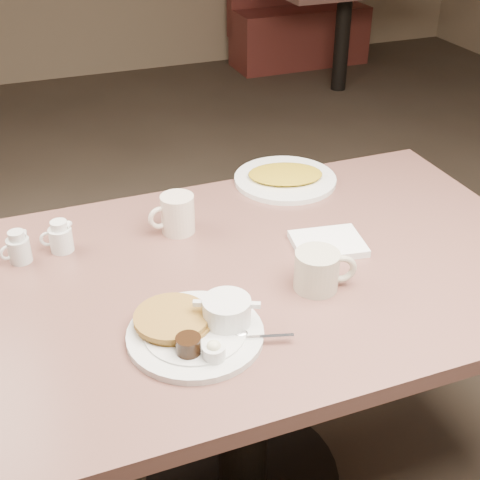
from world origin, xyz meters
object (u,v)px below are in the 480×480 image
object	(u,v)px
main_plate	(198,326)
creamer_left	(18,248)
coffee_mug_near	(318,270)
creamer_right	(60,237)
diner_table	(243,327)
booth_back_right	(302,13)
hash_plate	(285,178)
coffee_mug_far	(177,214)

from	to	relation	value
main_plate	creamer_left	size ratio (longest dim) A/B	4.56
coffee_mug_near	creamer_right	world-z (taller)	coffee_mug_near
diner_table	booth_back_right	bearing A→B (deg)	62.37
creamer_left	creamer_right	xyz separation A→B (m)	(0.10, 0.01, -0.00)
main_plate	hash_plate	bearing A→B (deg)	51.70
coffee_mug_near	coffee_mug_far	xyz separation A→B (m)	(-0.22, 0.35, 0.00)
hash_plate	booth_back_right	world-z (taller)	booth_back_right
coffee_mug_far	booth_back_right	bearing A→B (deg)	59.69
diner_table	hash_plate	distance (m)	0.51
diner_table	creamer_left	size ratio (longest dim) A/B	18.75
creamer_left	diner_table	bearing A→B (deg)	-24.94
coffee_mug_near	diner_table	bearing A→B (deg)	136.75
main_plate	creamer_left	distance (m)	0.51
coffee_mug_near	creamer_left	xyz separation A→B (m)	(-0.61, 0.35, -0.01)
booth_back_right	creamer_right	bearing A→B (deg)	-123.87
coffee_mug_near	main_plate	bearing A→B (deg)	-168.32
main_plate	coffee_mug_far	distance (m)	0.41
diner_table	hash_plate	size ratio (longest dim) A/B	4.04
creamer_right	hash_plate	world-z (taller)	creamer_right
main_plate	booth_back_right	bearing A→B (deg)	61.54
main_plate	creamer_right	size ratio (longest dim) A/B	4.24
hash_plate	creamer_left	bearing A→B (deg)	-168.23
creamer_left	creamer_right	bearing A→B (deg)	7.79
diner_table	creamer_left	bearing A→B (deg)	155.06
main_plate	creamer_right	xyz separation A→B (m)	(-0.21, 0.42, 0.01)
main_plate	coffee_mug_far	world-z (taller)	coffee_mug_far
creamer_left	main_plate	bearing A→B (deg)	-52.59
coffee_mug_near	creamer_right	xyz separation A→B (m)	(-0.51, 0.36, -0.01)
hash_plate	booth_back_right	size ratio (longest dim) A/B	0.29
hash_plate	diner_table	bearing A→B (deg)	-126.19
booth_back_right	hash_plate	bearing A→B (deg)	-116.53
creamer_left	booth_back_right	size ratio (longest dim) A/B	0.06
coffee_mug_near	creamer_left	distance (m)	0.70
main_plate	coffee_mug_far	bearing A→B (deg)	79.64
diner_table	hash_plate	world-z (taller)	hash_plate
coffee_mug_near	booth_back_right	distance (m)	4.19
creamer_left	booth_back_right	distance (m)	4.20
booth_back_right	coffee_mug_near	bearing A→B (deg)	-115.26
diner_table	creamer_right	distance (m)	0.49
hash_plate	booth_back_right	bearing A→B (deg)	63.47
main_plate	creamer_right	distance (m)	0.47
coffee_mug_far	booth_back_right	distance (m)	3.99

